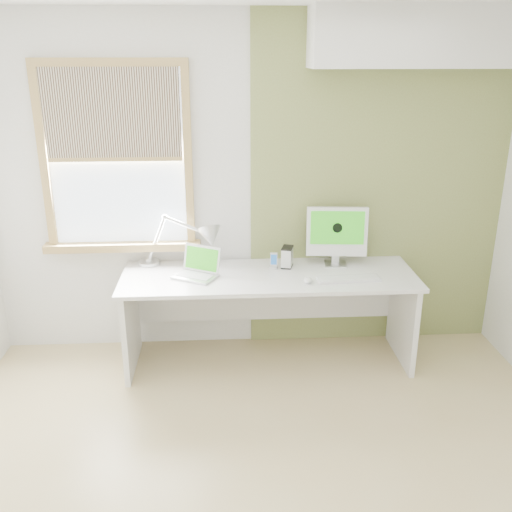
{
  "coord_description": "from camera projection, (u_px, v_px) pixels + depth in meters",
  "views": [
    {
      "loc": [
        -0.21,
        -2.54,
        2.3
      ],
      "look_at": [
        0.0,
        1.05,
        1.0
      ],
      "focal_mm": 39.79,
      "sensor_mm": 36.0,
      "label": 1
    }
  ],
  "objects": [
    {
      "name": "room",
      "position": [
        269.0,
        271.0,
        2.74
      ],
      "size": [
        4.04,
        3.54,
        2.64
      ],
      "color": "tan",
      "rests_on": "ground"
    },
    {
      "name": "accent_wall",
      "position": [
        378.0,
        187.0,
        4.43
      ],
      "size": [
        2.0,
        0.02,
        2.6
      ],
      "primitive_type": "cube",
      "color": "olive",
      "rests_on": "room"
    },
    {
      "name": "soffit",
      "position": [
        425.0,
        36.0,
        3.9
      ],
      "size": [
        1.6,
        0.4,
        0.42
      ],
      "primitive_type": "cube",
      "color": "white",
      "rests_on": "room"
    },
    {
      "name": "window",
      "position": [
        116.0,
        160.0,
        4.21
      ],
      "size": [
        1.2,
        0.14,
        1.42
      ],
      "color": "#AB894A",
      "rests_on": "room"
    },
    {
      "name": "desk",
      "position": [
        268.0,
        295.0,
        4.36
      ],
      "size": [
        2.2,
        0.7,
        0.73
      ],
      "color": "silver",
      "rests_on": "room"
    },
    {
      "name": "desk_lamp",
      "position": [
        199.0,
        240.0,
        4.33
      ],
      "size": [
        0.71,
        0.31,
        0.41
      ],
      "color": "silver",
      "rests_on": "desk"
    },
    {
      "name": "laptop",
      "position": [
        198.0,
        269.0,
        4.2
      ],
      "size": [
        0.38,
        0.36,
        0.21
      ],
      "color": "silver",
      "rests_on": "desk"
    },
    {
      "name": "phone_dock",
      "position": [
        274.0,
        264.0,
        4.34
      ],
      "size": [
        0.07,
        0.07,
        0.13
      ],
      "color": "silver",
      "rests_on": "desk"
    },
    {
      "name": "external_drive",
      "position": [
        287.0,
        257.0,
        4.36
      ],
      "size": [
        0.11,
        0.14,
        0.16
      ],
      "color": "silver",
      "rests_on": "desk"
    },
    {
      "name": "imac",
      "position": [
        337.0,
        233.0,
        4.36
      ],
      "size": [
        0.47,
        0.17,
        0.46
      ],
      "color": "silver",
      "rests_on": "desk"
    },
    {
      "name": "keyboard",
      "position": [
        349.0,
        279.0,
        4.13
      ],
      "size": [
        0.47,
        0.16,
        0.02
      ],
      "color": "white",
      "rests_on": "desk"
    },
    {
      "name": "mouse",
      "position": [
        308.0,
        280.0,
        4.09
      ],
      "size": [
        0.08,
        0.11,
        0.03
      ],
      "primitive_type": "ellipsoid",
      "rotation": [
        0.0,
        0.0,
        -0.15
      ],
      "color": "white",
      "rests_on": "desk"
    }
  ]
}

